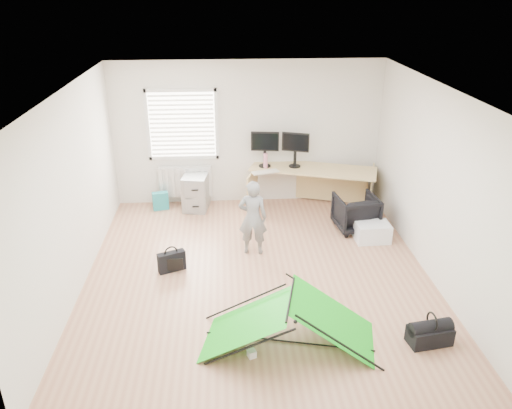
{
  "coord_description": "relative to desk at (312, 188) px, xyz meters",
  "views": [
    {
      "loc": [
        -0.45,
        -6.28,
        3.96
      ],
      "look_at": [
        0.0,
        0.4,
        0.95
      ],
      "focal_mm": 35.0,
      "sensor_mm": 36.0,
      "label": 1
    }
  ],
  "objects": [
    {
      "name": "thermos",
      "position": [
        -0.88,
        0.08,
        0.53
      ],
      "size": [
        0.09,
        0.09,
        0.28
      ],
      "primitive_type": "cylinder",
      "rotation": [
        0.0,
        0.0,
        0.25
      ],
      "color": "#C16C84",
      "rests_on": "desk"
    },
    {
      "name": "monitor_right",
      "position": [
        -0.33,
        0.11,
        0.63
      ],
      "size": [
        0.51,
        0.26,
        0.48
      ],
      "primitive_type": "cube",
      "rotation": [
        0.0,
        0.0,
        -0.32
      ],
      "color": "black",
      "rests_on": "desk"
    },
    {
      "name": "radiator",
      "position": [
        -2.4,
        0.34,
        0.06
      ],
      "size": [
        1.0,
        0.12,
        0.6
      ],
      "primitive_type": "cube",
      "color": "silver",
      "rests_on": "back_wall"
    },
    {
      "name": "duffel_bag",
      "position": [
        0.74,
        -3.99,
        -0.28
      ],
      "size": [
        0.54,
        0.33,
        0.22
      ],
      "primitive_type": "cube",
      "rotation": [
        0.0,
        0.0,
        0.15
      ],
      "color": "black",
      "rests_on": "ground"
    },
    {
      "name": "window",
      "position": [
        -2.4,
        0.38,
        1.16
      ],
      "size": [
        1.2,
        0.06,
        1.2
      ],
      "primitive_type": "cube",
      "color": "silver",
      "rests_on": "back_wall"
    },
    {
      "name": "keyboard",
      "position": [
        -0.91,
        -0.17,
        0.4
      ],
      "size": [
        0.51,
        0.29,
        0.02
      ],
      "primitive_type": "cube",
      "rotation": [
        0.0,
        0.0,
        0.28
      ],
      "color": "beige",
      "rests_on": "desk"
    },
    {
      "name": "office_chair",
      "position": [
        0.59,
        -0.98,
        -0.08
      ],
      "size": [
        0.76,
        0.77,
        0.63
      ],
      "primitive_type": "imported",
      "rotation": [
        0.0,
        0.0,
        3.27
      ],
      "color": "black",
      "rests_on": "ground"
    },
    {
      "name": "white_box",
      "position": [
        -1.39,
        -4.1,
        -0.35
      ],
      "size": [
        0.12,
        0.12,
        0.09
      ],
      "primitive_type": "cube",
      "rotation": [
        0.0,
        0.0,
        0.38
      ],
      "color": "silver",
      "rests_on": "ground"
    },
    {
      "name": "monitor_left",
      "position": [
        -0.89,
        0.17,
        0.64
      ],
      "size": [
        0.53,
        0.18,
        0.49
      ],
      "primitive_type": "cube",
      "rotation": [
        0.0,
        0.0,
        -0.14
      ],
      "color": "black",
      "rests_on": "desk"
    },
    {
      "name": "back_wall",
      "position": [
        -1.2,
        0.42,
        0.96
      ],
      "size": [
        5.0,
        0.02,
        2.7
      ],
      "primitive_type": "cube",
      "color": "silver",
      "rests_on": "ground"
    },
    {
      "name": "laptop_bag",
      "position": [
        -2.47,
        -2.14,
        -0.24
      ],
      "size": [
        0.42,
        0.27,
        0.31
      ],
      "primitive_type": "cube",
      "rotation": [
        0.0,
        0.0,
        0.4
      ],
      "color": "black",
      "rests_on": "ground"
    },
    {
      "name": "desk",
      "position": [
        0.0,
        0.0,
        0.0
      ],
      "size": [
        2.41,
        1.41,
        0.78
      ],
      "primitive_type": "cube",
      "rotation": [
        0.0,
        0.0,
        -0.32
      ],
      "color": "tan",
      "rests_on": "ground"
    },
    {
      "name": "ground",
      "position": [
        -1.2,
        -2.33,
        -0.39
      ],
      "size": [
        5.5,
        5.5,
        0.0
      ],
      "primitive_type": "plane",
      "color": "#AE7A5C",
      "rests_on": "ground"
    },
    {
      "name": "tote_bag",
      "position": [
        -2.86,
        0.08,
        -0.22
      ],
      "size": [
        0.31,
        0.19,
        0.34
      ],
      "primitive_type": "cube",
      "rotation": [
        0.0,
        0.0,
        0.24
      ],
      "color": "teal",
      "rests_on": "ground"
    },
    {
      "name": "kite",
      "position": [
        -0.93,
        -3.88,
        -0.08
      ],
      "size": [
        2.17,
        1.33,
        0.63
      ],
      "primitive_type": null,
      "rotation": [
        0.0,
        0.0,
        -0.23
      ],
      "color": "#11B314",
      "rests_on": "ground"
    },
    {
      "name": "person",
      "position": [
        -1.23,
        -1.68,
        0.22
      ],
      "size": [
        0.48,
        0.35,
        1.22
      ],
      "primitive_type": "imported",
      "rotation": [
        0.0,
        0.0,
        3.02
      ],
      "color": "slate",
      "rests_on": "ground"
    },
    {
      "name": "storage_crate",
      "position": [
        0.77,
        -1.41,
        -0.24
      ],
      "size": [
        0.56,
        0.4,
        0.31
      ],
      "primitive_type": "cube",
      "rotation": [
        0.0,
        0.0,
        0.03
      ],
      "color": "white",
      "rests_on": "ground"
    },
    {
      "name": "filing_cabinet",
      "position": [
        -2.19,
        0.08,
        -0.06
      ],
      "size": [
        0.52,
        0.64,
        0.67
      ],
      "primitive_type": "cube",
      "rotation": [
        0.0,
        0.0,
        -0.16
      ],
      "color": "gray",
      "rests_on": "ground"
    }
  ]
}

